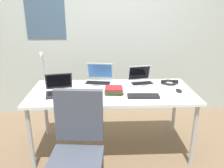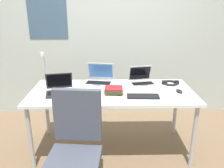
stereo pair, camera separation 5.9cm
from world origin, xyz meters
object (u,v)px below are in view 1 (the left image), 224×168
desk_lamp (43,68)px  laptop_front_left (99,80)px  external_keyboard (143,96)px  headphones (170,82)px  cell_phone (88,97)px  laptop_back_right (60,90)px  laptop_front_right (141,80)px  book_stack (114,90)px  computer_mouse (179,90)px  office_chair (77,159)px

desk_lamp → laptop_front_left: bearing=-1.0°
external_keyboard → headphones: bearing=48.5°
cell_phone → external_keyboard: bearing=6.6°
laptop_front_left → laptop_back_right: bearing=-141.5°
laptop_front_right → cell_phone: laptop_front_right is taller
laptop_front_left → book_stack: size_ratio=1.82×
cell_phone → desk_lamp: bearing=146.2°
laptop_front_right → external_keyboard: laptop_front_right is taller
desk_lamp → cell_phone: (0.54, -0.47, -0.19)m
computer_mouse → headphones: bearing=79.4°
office_chair → headphones: bearing=42.4°
laptop_back_right → laptop_front_right: (0.93, 0.28, 0.00)m
laptop_back_right → computer_mouse: size_ratio=3.43×
external_keyboard → book_stack: bearing=163.0°
desk_lamp → laptop_back_right: desk_lamp is taller
desk_lamp → laptop_front_right: 1.17m
desk_lamp → headphones: 1.52m
office_chair → laptop_front_right: bearing=54.0°
desk_lamp → laptop_front_right: (1.16, -0.06, -0.15)m
laptop_back_right → headphones: 1.30m
laptop_front_left → headphones: bearing=-3.3°
laptop_back_right → book_stack: size_ratio=1.59×
laptop_front_left → external_keyboard: (0.47, -0.46, -0.04)m
laptop_front_right → headphones: 0.35m
laptop_back_right → office_chair: office_chair is taller
laptop_back_right → office_chair: bearing=-70.7°
laptop_front_left → book_stack: (0.17, -0.35, -0.01)m
laptop_back_right → external_keyboard: laptop_back_right is taller
desk_lamp → computer_mouse: 1.58m
desk_lamp → external_keyboard: desk_lamp is taller
book_stack → computer_mouse: bearing=1.7°
laptop_front_right → headphones: bearing=-0.4°
desk_lamp → office_chair: bearing=-65.0°
laptop_back_right → laptop_front_left: bearing=38.5°
desk_lamp → laptop_back_right: size_ratio=1.22×
external_keyboard → book_stack: book_stack is taller
laptop_front_right → computer_mouse: bearing=-37.8°
laptop_front_right → office_chair: 1.24m
laptop_back_right → office_chair: (0.23, -0.67, -0.38)m
laptop_back_right → external_keyboard: (0.88, -0.13, -0.03)m
computer_mouse → office_chair: size_ratio=0.10×
laptop_front_left → external_keyboard: bearing=-44.4°
office_chair → computer_mouse: bearing=32.1°
laptop_front_right → cell_phone: (-0.62, -0.41, -0.04)m
external_keyboard → computer_mouse: computer_mouse is taller
desk_lamp → book_stack: 0.91m
book_stack → cell_phone: bearing=-159.5°
book_stack → desk_lamp: bearing=156.0°
cell_phone → headphones: bearing=29.7°
desk_lamp → laptop_back_right: (0.24, -0.34, -0.15)m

